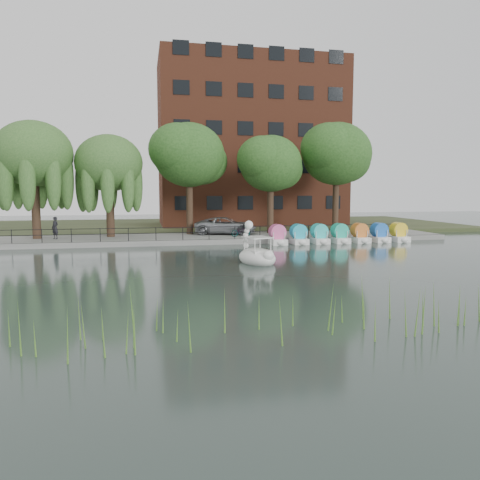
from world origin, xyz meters
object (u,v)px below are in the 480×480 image
object	(u,v)px
minivan	(226,224)
bicycle	(241,230)
swan_boat	(256,254)
pedestrian	(55,226)

from	to	relation	value
minivan	bicycle	bearing A→B (deg)	-145.94
minivan	swan_boat	distance (m)	13.59
minivan	pedestrian	xyz separation A→B (m)	(-13.50, -1.31, 0.15)
swan_boat	pedestrian	bearing A→B (deg)	119.00
bicycle	pedestrian	xyz separation A→B (m)	(-14.35, 1.00, 0.49)
pedestrian	swan_boat	size ratio (longest dim) A/B	0.62
bicycle	pedestrian	world-z (taller)	pedestrian
bicycle	swan_boat	xyz separation A→B (m)	(-1.44, -11.26, -0.38)
bicycle	swan_boat	distance (m)	11.36
bicycle	pedestrian	bearing A→B (deg)	69.74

